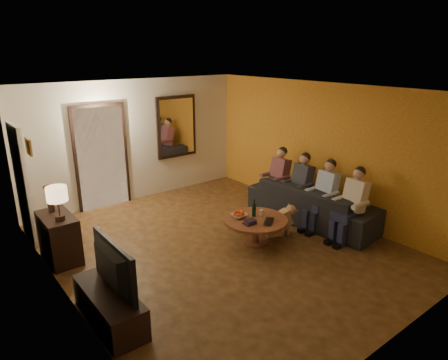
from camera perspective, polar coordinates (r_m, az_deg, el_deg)
floor at (r=6.84m, az=-0.44°, el=-9.50°), size 5.00×6.00×0.01m
ceiling at (r=6.09m, az=-0.50°, el=12.74°), size 5.00×6.00×0.01m
back_wall at (r=8.84m, az=-12.46°, el=5.47°), size 5.00×0.02×2.60m
front_wall at (r=4.51m, az=23.66°, el=-8.02°), size 5.00×0.02×2.60m
left_wall at (r=5.29m, az=-22.52°, el=-4.03°), size 0.02×6.00×2.60m
right_wall at (r=8.06m, az=13.82°, el=4.17°), size 0.02×6.00×2.60m
orange_accent at (r=8.05m, az=13.77°, el=4.16°), size 0.01×6.00×2.60m
kitchen_doorway at (r=8.57m, az=-17.09°, el=2.99°), size 1.00×0.06×2.10m
door_trim at (r=8.56m, az=-17.07°, el=2.98°), size 1.12×0.04×2.22m
fridge_glimpse at (r=8.70m, az=-15.49°, el=2.33°), size 0.45×0.03×1.70m
mirror_frame at (r=9.23m, az=-6.81°, el=7.57°), size 1.00×0.05×1.40m
mirror_glass at (r=9.20m, az=-6.71°, el=7.54°), size 0.86×0.02×1.26m
white_door at (r=7.53m, az=-26.90°, el=-0.50°), size 0.06×0.85×2.04m
framed_art at (r=6.37m, az=-26.16°, el=4.28°), size 0.03×0.28×0.24m
art_canvas at (r=6.37m, az=-26.03°, el=4.30°), size 0.01×0.22×0.18m
dresser at (r=6.80m, az=-22.49°, el=-7.64°), size 0.45×0.84×0.75m
table_lamp at (r=6.36m, az=-22.62°, el=-3.12°), size 0.30×0.30×0.54m
flower_vase at (r=6.78m, az=-23.61°, el=-2.41°), size 0.14×0.14×0.44m
tv_stand at (r=5.26m, az=-16.04°, el=-16.96°), size 0.45×1.26×0.42m
tv at (r=4.98m, az=-16.57°, el=-12.01°), size 1.09×0.14×0.63m
sofa at (r=7.86m, az=12.74°, el=-3.21°), size 2.64×1.23×0.75m
person_a at (r=7.21m, az=17.84°, el=-3.69°), size 0.60×0.40×1.20m
person_b at (r=7.53m, az=14.12°, el=-2.41°), size 0.60×0.40×1.20m
person_c at (r=7.89m, az=10.72°, el=-1.23°), size 0.60×0.40×1.20m
person_d at (r=8.27m, az=7.62°, el=-0.15°), size 0.60×0.40×1.20m
dog at (r=7.21m, az=7.87°, el=-5.70°), size 0.61×0.43×0.56m
coffee_table at (r=6.89m, az=4.49°, el=-7.24°), size 1.08×1.08×0.45m
bowl at (r=6.83m, az=2.17°, el=-5.09°), size 0.26×0.26×0.06m
oranges at (r=6.80m, az=2.18°, el=-4.56°), size 0.20×0.20×0.08m
wine_bottle at (r=6.84m, az=4.31°, el=-3.97°), size 0.07×0.07×0.31m
wine_glass at (r=6.93m, az=5.37°, el=-4.64°), size 0.06×0.06×0.10m
book_stack at (r=6.58m, az=3.71°, el=-6.00°), size 0.20×0.15×0.07m
laptop at (r=6.67m, az=6.80°, el=-5.95°), size 0.39×0.36×0.03m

